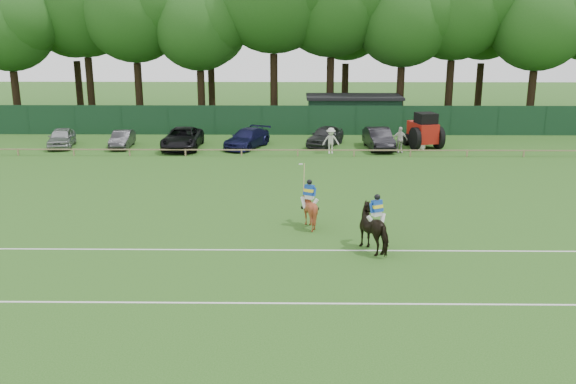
{
  "coord_description": "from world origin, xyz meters",
  "views": [
    {
      "loc": [
        0.85,
        -24.49,
        8.81
      ],
      "look_at": [
        0.5,
        3.0,
        1.4
      ],
      "focal_mm": 38.0,
      "sensor_mm": 36.0,
      "label": 1
    }
  ],
  "objects_px": {
    "utility_shed": "(353,112)",
    "suv_black": "(183,138)",
    "estate_black": "(379,139)",
    "hatch_grey": "(325,136)",
    "spectator_left": "(331,141)",
    "tractor": "(424,131)",
    "sedan_silver": "(62,138)",
    "spectator_right": "(422,138)",
    "horse_dark": "(376,228)",
    "sedan_grey": "(122,139)",
    "sedan_navy": "(247,138)",
    "spectator_mid": "(400,140)",
    "horse_chestnut": "(309,209)"
  },
  "relations": [
    {
      "from": "horse_chestnut",
      "to": "sedan_grey",
      "type": "distance_m",
      "value": 23.48
    },
    {
      "from": "horse_dark",
      "to": "spectator_left",
      "type": "height_order",
      "value": "spectator_left"
    },
    {
      "from": "hatch_grey",
      "to": "estate_black",
      "type": "distance_m",
      "value": 4.14
    },
    {
      "from": "sedan_navy",
      "to": "estate_black",
      "type": "distance_m",
      "value": 9.93
    },
    {
      "from": "sedan_grey",
      "to": "spectator_left",
      "type": "height_order",
      "value": "spectator_left"
    },
    {
      "from": "horse_dark",
      "to": "horse_chestnut",
      "type": "distance_m",
      "value": 4.07
    },
    {
      "from": "sedan_grey",
      "to": "spectator_mid",
      "type": "height_order",
      "value": "spectator_mid"
    },
    {
      "from": "sedan_navy",
      "to": "estate_black",
      "type": "height_order",
      "value": "estate_black"
    },
    {
      "from": "utility_shed",
      "to": "suv_black",
      "type": "bearing_deg",
      "value": -145.8
    },
    {
      "from": "hatch_grey",
      "to": "estate_black",
      "type": "bearing_deg",
      "value": 6.14
    },
    {
      "from": "sedan_silver",
      "to": "hatch_grey",
      "type": "relative_size",
      "value": 0.96
    },
    {
      "from": "sedan_silver",
      "to": "utility_shed",
      "type": "height_order",
      "value": "utility_shed"
    },
    {
      "from": "estate_black",
      "to": "spectator_left",
      "type": "relative_size",
      "value": 2.55
    },
    {
      "from": "suv_black",
      "to": "spectator_right",
      "type": "relative_size",
      "value": 3.12
    },
    {
      "from": "spectator_right",
      "to": "tractor",
      "type": "distance_m",
      "value": 1.03
    },
    {
      "from": "sedan_grey",
      "to": "utility_shed",
      "type": "bearing_deg",
      "value": 22.06
    },
    {
      "from": "horse_dark",
      "to": "spectator_left",
      "type": "bearing_deg",
      "value": -116.76
    },
    {
      "from": "horse_chestnut",
      "to": "spectator_right",
      "type": "height_order",
      "value": "spectator_right"
    },
    {
      "from": "sedan_navy",
      "to": "spectator_left",
      "type": "bearing_deg",
      "value": 4.38
    },
    {
      "from": "sedan_silver",
      "to": "tractor",
      "type": "height_order",
      "value": "tractor"
    },
    {
      "from": "sedan_silver",
      "to": "sedan_grey",
      "type": "distance_m",
      "value": 4.66
    },
    {
      "from": "horse_dark",
      "to": "sedan_navy",
      "type": "bearing_deg",
      "value": -101.33
    },
    {
      "from": "horse_chestnut",
      "to": "hatch_grey",
      "type": "xyz_separation_m",
      "value": [
        1.66,
        19.89,
        -0.07
      ]
    },
    {
      "from": "suv_black",
      "to": "estate_black",
      "type": "relative_size",
      "value": 1.18
    },
    {
      "from": "estate_black",
      "to": "hatch_grey",
      "type": "bearing_deg",
      "value": 158.0
    },
    {
      "from": "sedan_grey",
      "to": "hatch_grey",
      "type": "xyz_separation_m",
      "value": [
        15.5,
        0.93,
        0.12
      ]
    },
    {
      "from": "sedan_silver",
      "to": "spectator_mid",
      "type": "xyz_separation_m",
      "value": [
        25.47,
        -1.79,
        0.22
      ]
    },
    {
      "from": "spectator_right",
      "to": "sedan_navy",
      "type": "bearing_deg",
      "value": -175.98
    },
    {
      "from": "sedan_silver",
      "to": "estate_black",
      "type": "bearing_deg",
      "value": -12.09
    },
    {
      "from": "sedan_navy",
      "to": "utility_shed",
      "type": "height_order",
      "value": "utility_shed"
    },
    {
      "from": "spectator_left",
      "to": "tractor",
      "type": "relative_size",
      "value": 0.52
    },
    {
      "from": "horse_dark",
      "to": "suv_black",
      "type": "bearing_deg",
      "value": -90.23
    },
    {
      "from": "suv_black",
      "to": "estate_black",
      "type": "bearing_deg",
      "value": -0.21
    },
    {
      "from": "sedan_navy",
      "to": "estate_black",
      "type": "bearing_deg",
      "value": 21.0
    },
    {
      "from": "spectator_mid",
      "to": "tractor",
      "type": "relative_size",
      "value": 0.53
    },
    {
      "from": "sedan_grey",
      "to": "hatch_grey",
      "type": "height_order",
      "value": "hatch_grey"
    },
    {
      "from": "spectator_left",
      "to": "spectator_mid",
      "type": "height_order",
      "value": "spectator_mid"
    },
    {
      "from": "horse_dark",
      "to": "sedan_silver",
      "type": "distance_m",
      "value": 30.61
    },
    {
      "from": "horse_chestnut",
      "to": "spectator_mid",
      "type": "bearing_deg",
      "value": -84.34
    },
    {
      "from": "estate_black",
      "to": "sedan_grey",
      "type": "bearing_deg",
      "value": 174.53
    },
    {
      "from": "sedan_silver",
      "to": "sedan_navy",
      "type": "distance_m",
      "value": 14.19
    },
    {
      "from": "utility_shed",
      "to": "hatch_grey",
      "type": "bearing_deg",
      "value": -109.8
    },
    {
      "from": "spectator_left",
      "to": "sedan_navy",
      "type": "bearing_deg",
      "value": 159.33
    },
    {
      "from": "estate_black",
      "to": "spectator_mid",
      "type": "height_order",
      "value": "spectator_mid"
    },
    {
      "from": "sedan_silver",
      "to": "spectator_right",
      "type": "relative_size",
      "value": 2.36
    },
    {
      "from": "estate_black",
      "to": "sedan_silver",
      "type": "bearing_deg",
      "value": 174.53
    },
    {
      "from": "hatch_grey",
      "to": "tractor",
      "type": "relative_size",
      "value": 1.24
    },
    {
      "from": "horse_dark",
      "to": "spectator_mid",
      "type": "xyz_separation_m",
      "value": [
        4.31,
        20.33,
        0.02
      ]
    },
    {
      "from": "sedan_grey",
      "to": "spectator_mid",
      "type": "bearing_deg",
      "value": -8.46
    },
    {
      "from": "estate_black",
      "to": "spectator_left",
      "type": "distance_m",
      "value": 4.09
    }
  ]
}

